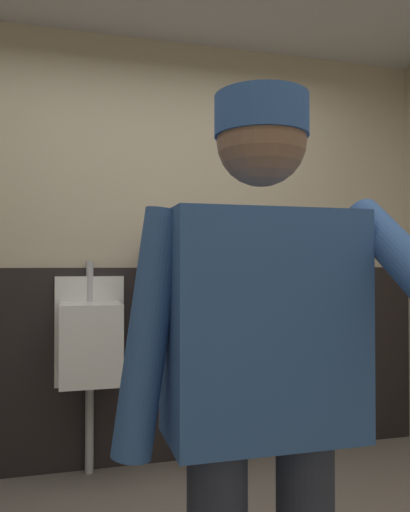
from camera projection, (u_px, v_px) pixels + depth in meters
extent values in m
cube|color=beige|center=(148.00, 249.00, 3.19)|extent=(4.30, 0.12, 2.64)
cube|color=black|center=(150.00, 365.00, 3.11)|extent=(3.70, 0.03, 1.20)
cube|color=white|center=(89.00, 331.00, 3.00)|extent=(0.40, 0.05, 0.65)
cube|color=white|center=(91.00, 343.00, 2.84)|extent=(0.34, 0.30, 0.45)
cylinder|color=#B7BABF|center=(90.00, 281.00, 3.00)|extent=(0.04, 0.04, 0.24)
cylinder|color=#B7BABF|center=(89.00, 425.00, 2.95)|extent=(0.05, 0.05, 0.55)
cube|color=white|center=(210.00, 327.00, 3.20)|extent=(0.40, 0.05, 0.65)
cube|color=white|center=(218.00, 338.00, 3.03)|extent=(0.34, 0.30, 0.45)
cylinder|color=#B7BABF|center=(211.00, 280.00, 3.19)|extent=(0.04, 0.04, 0.24)
cylinder|color=#B7BABF|center=(212.00, 415.00, 3.15)|extent=(0.05, 0.05, 0.55)
cube|color=#4C4C51|center=(157.00, 311.00, 2.91)|extent=(0.04, 0.40, 0.90)
cube|color=#335999|center=(262.00, 324.00, 1.18)|extent=(0.45, 0.24, 0.53)
cylinder|color=#335999|center=(148.00, 332.00, 1.11)|extent=(0.17, 0.09, 0.56)
sphere|color=#8C664C|center=(261.00, 142.00, 1.19)|extent=(0.21, 0.21, 0.21)
cylinder|color=#335999|center=(261.00, 117.00, 1.19)|extent=(0.22, 0.22, 0.10)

